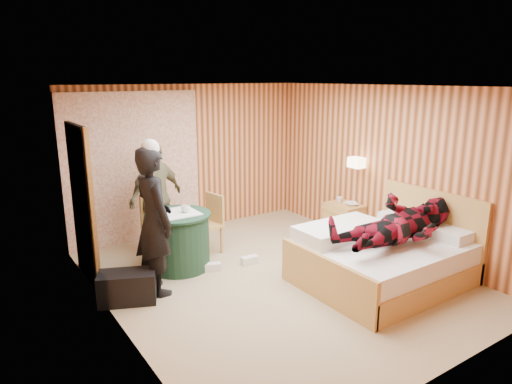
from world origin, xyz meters
TOP-DOWN VIEW (x-y plane):
  - floor at (0.00, 0.00)m, footprint 4.20×5.00m
  - ceiling at (0.00, 0.00)m, footprint 4.20×5.00m
  - wall_back at (0.00, 2.50)m, footprint 4.20×0.02m
  - wall_left at (-2.10, 0.00)m, footprint 0.02×5.00m
  - wall_right at (2.10, 0.00)m, footprint 0.02×5.00m
  - curtain at (-1.00, 2.43)m, footprint 2.20×0.08m
  - doorway at (-2.06, 1.40)m, footprint 0.06×0.90m
  - wall_lamp at (1.92, 0.45)m, footprint 0.26×0.24m
  - bed at (1.12, -0.86)m, footprint 2.04×1.61m
  - nightstand at (1.88, 0.62)m, footprint 0.45×0.60m
  - round_table at (-0.91, 1.02)m, footprint 0.91×0.91m
  - chair_far at (-0.93, 1.73)m, footprint 0.54×0.54m
  - chair_near at (-0.26, 1.32)m, footprint 0.46×0.46m
  - duffel_bag at (-1.85, 0.43)m, footprint 0.75×0.59m
  - sneaker_left at (-0.02, 0.57)m, footprint 0.25×0.12m
  - sneaker_right at (-0.59, 0.66)m, footprint 0.27×0.19m
  - woman_standing at (-1.44, 0.52)m, footprint 0.47×0.69m
  - man_at_table at (-0.91, 1.78)m, footprint 1.09×0.78m
  - man_on_bed at (1.15, -1.09)m, footprint 0.86×0.67m
  - book_lower at (1.88, 0.57)m, footprint 0.19×0.24m
  - book_upper at (1.88, 0.57)m, footprint 0.26×0.28m
  - cup_nightstand at (1.88, 0.75)m, footprint 0.12×0.12m
  - cup_table at (-0.81, 0.97)m, footprint 0.14×0.14m

SIDE VIEW (x-z plane):
  - floor at x=0.00m, z-range -0.01..0.01m
  - sneaker_left at x=-0.02m, z-range 0.00..0.11m
  - sneaker_right at x=-0.59m, z-range 0.00..0.11m
  - duffel_bag at x=-1.85m, z-range 0.00..0.38m
  - nightstand at x=1.88m, z-range 0.01..0.59m
  - bed at x=1.12m, z-range -0.23..0.87m
  - round_table at x=-0.91m, z-range 0.00..0.81m
  - chair_near at x=-0.26m, z-range 0.07..0.97m
  - chair_far at x=-0.93m, z-range 0.07..1.00m
  - book_lower at x=1.88m, z-range 0.58..0.60m
  - book_upper at x=1.88m, z-range 0.61..0.62m
  - cup_nightstand at x=1.88m, z-range 0.58..0.68m
  - cup_table at x=-0.81m, z-range 0.81..0.90m
  - man_at_table at x=-0.91m, z-range 0.00..1.72m
  - woman_standing at x=-1.44m, z-range 0.00..1.83m
  - man_on_bed at x=1.15m, z-range 0.10..1.87m
  - doorway at x=-2.06m, z-range 0.00..2.05m
  - curtain at x=-1.00m, z-range 0.00..2.40m
  - wall_back at x=0.00m, z-range 0.00..2.50m
  - wall_left at x=-2.10m, z-range 0.00..2.50m
  - wall_right at x=2.10m, z-range 0.00..2.50m
  - wall_lamp at x=1.92m, z-range 1.22..1.38m
  - ceiling at x=0.00m, z-range 2.50..2.50m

